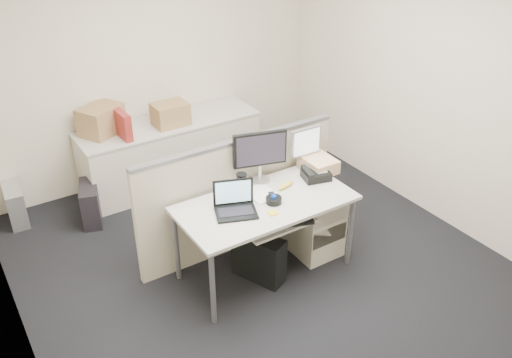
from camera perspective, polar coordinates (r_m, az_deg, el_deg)
floor at (r=4.98m, az=0.93°, el=-9.58°), size 4.00×4.50×0.01m
wall_back at (r=6.13m, az=-10.93°, el=12.13°), size 4.00×0.02×2.70m
wall_right at (r=5.54m, az=18.80°, el=9.17°), size 0.02×4.50×2.70m
desk at (r=4.59m, az=0.99°, el=-3.10°), size 1.50×0.75×0.73m
keyboard_tray at (r=4.49m, az=2.26°, el=-4.63°), size 0.62×0.32×0.02m
drawer_pedestal at (r=5.08m, az=5.83°, el=-4.22°), size 0.40×0.55×0.65m
cubicle_partition at (r=4.97m, az=-1.86°, el=-1.86°), size 2.00×0.06×1.10m
back_counter at (r=6.22m, az=-8.91°, el=2.72°), size 2.00×0.60×0.72m
monitor_main at (r=4.74m, az=0.40°, el=2.30°), size 0.51×0.31×0.48m
monitor_small at (r=5.02m, az=5.19°, el=3.27°), size 0.32×0.16×0.39m
laptop at (r=4.34m, az=-2.15°, el=-2.27°), size 0.40×0.35×0.25m
trackball at (r=4.53m, az=1.88°, el=-2.23°), size 0.16×0.16×0.05m
desk_phone at (r=4.90m, az=6.34°, el=0.42°), size 0.28×0.24×0.07m
paper_stack at (r=4.65m, az=0.54°, el=-1.56°), size 0.23×0.29×0.01m
sticky_pad at (r=4.40m, az=1.75°, el=-3.59°), size 0.07×0.07×0.01m
travel_mug at (r=4.62m, az=-1.53°, el=-0.58°), size 0.10×0.10×0.18m
banana at (r=4.75m, az=3.15°, el=-0.68°), size 0.20×0.09×0.04m
cellphone at (r=4.63m, az=1.69°, el=-1.71°), size 0.08×0.11×0.01m
manila_folders at (r=5.04m, az=6.58°, el=1.58°), size 0.27×0.34×0.12m
keyboard at (r=4.47m, az=3.09°, el=-4.42°), size 0.49×0.32×0.03m
pc_tower_desk at (r=4.77m, az=0.29°, el=-8.24°), size 0.36×0.50×0.44m
pc_tower_spare_dark at (r=5.77m, az=-17.01°, el=-2.46°), size 0.30×0.47×0.41m
pc_tower_spare_silver at (r=6.03m, az=-23.99°, el=-2.50°), size 0.20×0.43×0.39m
cardboard_box_left at (r=5.90m, az=-15.99°, el=5.91°), size 0.52×0.48×0.32m
cardboard_box_right at (r=5.96m, az=-8.99°, el=6.67°), size 0.37×0.29×0.26m
red_binder at (r=5.75m, az=-13.87°, el=5.48°), size 0.09×0.33×0.30m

